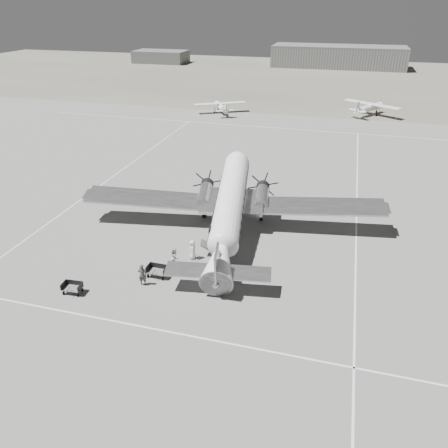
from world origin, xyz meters
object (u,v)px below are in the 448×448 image
at_px(hangar_main, 338,57).
at_px(baggage_cart_near, 157,271).
at_px(dc3_airliner, 230,208).
at_px(shed_secondary, 161,57).
at_px(baggage_cart_far, 72,288).
at_px(ground_crew, 142,275).
at_px(ramp_agent, 175,257).
at_px(light_plane_right, 370,109).
at_px(light_plane_left, 221,108).
at_px(passenger, 192,250).

distance_m(hangar_main, baggage_cart_near, 128.31).
bearing_deg(hangar_main, dc3_airliner, -92.25).
bearing_deg(shed_secondary, baggage_cart_far, -70.06).
relative_size(ground_crew, ramp_agent, 1.04).
xyz_separation_m(dc3_airliner, ground_crew, (-4.53, -9.66, -1.91)).
height_order(light_plane_right, baggage_cart_far, light_plane_right).
height_order(light_plane_left, baggage_cart_near, light_plane_left).
relative_size(hangar_main, light_plane_right, 3.57).
relative_size(light_plane_left, light_plane_right, 0.88).
bearing_deg(baggage_cart_far, dc3_airliner, 48.38).
distance_m(ramp_agent, passenger, 1.85).
distance_m(light_plane_right, passenger, 60.87).
distance_m(shed_secondary, dc3_airliner, 127.34).
relative_size(shed_secondary, baggage_cart_far, 11.69).
bearing_deg(hangar_main, light_plane_right, -82.24).
bearing_deg(baggage_cart_near, light_plane_left, 101.77).
bearing_deg(shed_secondary, ground_crew, -67.80).
xyz_separation_m(shed_secondary, baggage_cart_far, (46.00, -126.83, -1.57)).
height_order(shed_secondary, ground_crew, shed_secondary).
relative_size(baggage_cart_far, ramp_agent, 0.86).
height_order(shed_secondary, light_plane_right, shed_secondary).
height_order(shed_secondary, ramp_agent, shed_secondary).
height_order(baggage_cart_near, baggage_cart_far, baggage_cart_near).
height_order(shed_secondary, passenger, shed_secondary).
xyz_separation_m(shed_secondary, baggage_cart_near, (51.36, -122.99, -1.53)).
relative_size(light_plane_left, baggage_cart_far, 6.72).
bearing_deg(light_plane_right, baggage_cart_near, -73.50).
height_order(light_plane_left, ground_crew, light_plane_left).
distance_m(light_plane_left, baggage_cart_near, 57.02).
relative_size(dc3_airliner, light_plane_right, 2.53).
distance_m(hangar_main, ground_crew, 129.72).
distance_m(light_plane_left, light_plane_right, 28.83).
height_order(shed_secondary, dc3_airliner, dc3_airliner).
xyz_separation_m(dc3_airliner, passenger, (-2.02, -4.93, -1.95)).
distance_m(shed_secondary, baggage_cart_near, 133.29).
distance_m(baggage_cart_near, baggage_cart_far, 6.59).
bearing_deg(dc3_airliner, ground_crew, -124.12).
distance_m(light_plane_right, ground_crew, 66.10).
relative_size(dc3_airliner, passenger, 16.80).
bearing_deg(light_plane_left, dc3_airliner, -102.17).
relative_size(light_plane_right, baggage_cart_far, 7.64).
xyz_separation_m(baggage_cart_far, ramp_agent, (6.28, 5.62, 0.46)).
bearing_deg(passenger, light_plane_left, -8.15).
distance_m(shed_secondary, passenger, 130.97).
distance_m(dc3_airliner, ramp_agent, 7.42).
distance_m(hangar_main, light_plane_left, 74.51).
relative_size(light_plane_left, passenger, 5.84).
distance_m(hangar_main, ramp_agent, 126.47).
bearing_deg(hangar_main, light_plane_left, -104.94).
bearing_deg(ramp_agent, passenger, -44.14).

